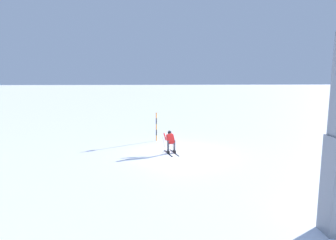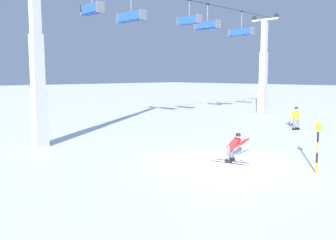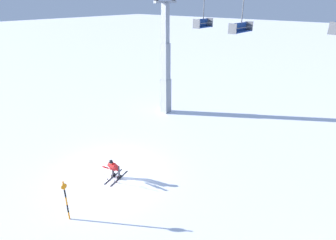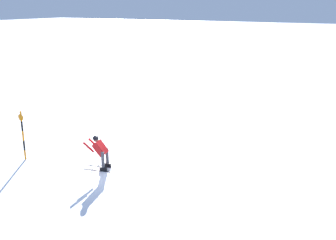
# 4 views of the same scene
# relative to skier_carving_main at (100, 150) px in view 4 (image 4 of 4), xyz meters

# --- Properties ---
(ground_plane) EXTENTS (260.00, 260.00, 0.00)m
(ground_plane) POSITION_rel_skier_carving_main_xyz_m (-0.62, 0.25, -0.78)
(ground_plane) COLOR white
(skier_carving_main) EXTENTS (0.99, 1.77, 1.51)m
(skier_carving_main) POSITION_rel_skier_carving_main_xyz_m (0.00, 0.00, 0.00)
(skier_carving_main) COLOR black
(skier_carving_main) RESTS_ON ground_plane
(trail_marker_pole) EXTENTS (0.07, 0.28, 2.10)m
(trail_marker_pole) POSITION_rel_skier_carving_main_xyz_m (0.82, -3.37, 0.35)
(trail_marker_pole) COLOR orange
(trail_marker_pole) RESTS_ON ground_plane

